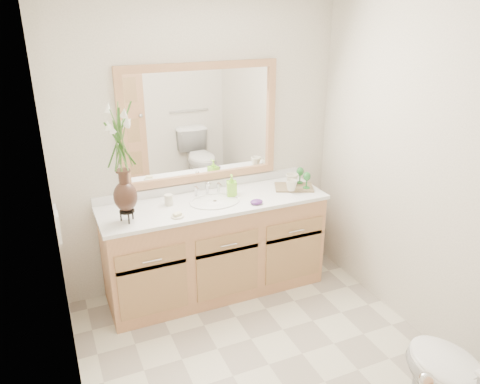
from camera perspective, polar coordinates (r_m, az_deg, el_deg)
name	(u,v)px	position (r m, az deg, el deg)	size (l,w,h in m)	color
floor	(269,364)	(3.44, 3.52, -20.25)	(2.60, 2.60, 0.00)	silver
wall_back	(201,147)	(3.90, -4.78, 5.43)	(2.40, 0.02, 2.40)	white
wall_front	(442,338)	(1.89, 23.39, -16.06)	(2.40, 0.02, 2.40)	white
wall_left	(59,244)	(2.50, -21.22, -5.88)	(0.02, 2.60, 2.40)	white
wall_right	(428,177)	(3.47, 21.98, 1.72)	(0.02, 2.60, 2.40)	white
vanity	(215,248)	(3.96, -3.05, -6.81)	(1.80, 0.55, 0.80)	tan
counter	(214,203)	(3.78, -3.18, -1.29)	(1.84, 0.57, 0.03)	white
sink	(215,208)	(3.78, -3.07, -1.93)	(0.38, 0.34, 0.23)	white
mirror	(201,124)	(3.83, -4.77, 8.29)	(1.32, 0.04, 0.97)	white
switch_plate	(58,222)	(3.29, -21.35, -3.42)	(0.02, 0.12, 0.12)	white
flower_vase	(121,148)	(3.33, -14.35, 5.24)	(0.20, 0.20, 0.82)	black
tumbler	(169,200)	(3.72, -8.69, -0.94)	(0.07, 0.07, 0.09)	beige
soap_dish	(177,216)	(3.52, -7.65, -2.88)	(0.10, 0.10, 0.03)	beige
soap_bottle	(232,186)	(3.85, -1.03, 0.71)	(0.07, 0.08, 0.16)	#8BE335
purple_dish	(257,202)	(3.71, 2.03, -1.20)	(0.10, 0.08, 0.04)	#542674
tray	(294,187)	(4.05, 6.59, 0.58)	(0.32, 0.21, 0.02)	brown
mug_left	(291,185)	(3.94, 6.29, 0.87)	(0.10, 0.09, 0.10)	beige
mug_right	(292,179)	(4.06, 6.38, 1.56)	(0.11, 0.10, 0.11)	beige
goblet_front	(307,177)	(4.00, 8.15, 1.79)	(0.06, 0.06, 0.14)	#26722D
goblet_back	(300,172)	(4.11, 7.34, 2.39)	(0.06, 0.06, 0.14)	#26722D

